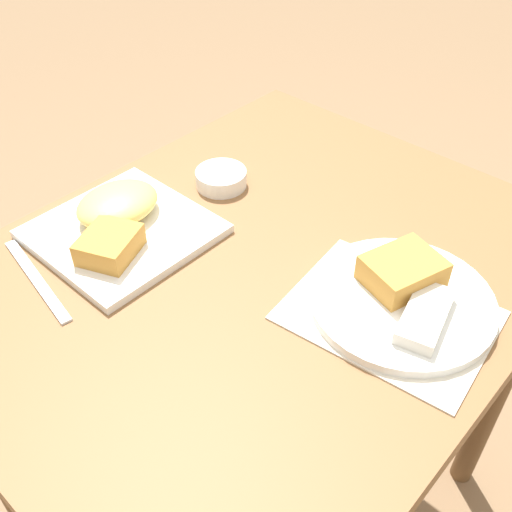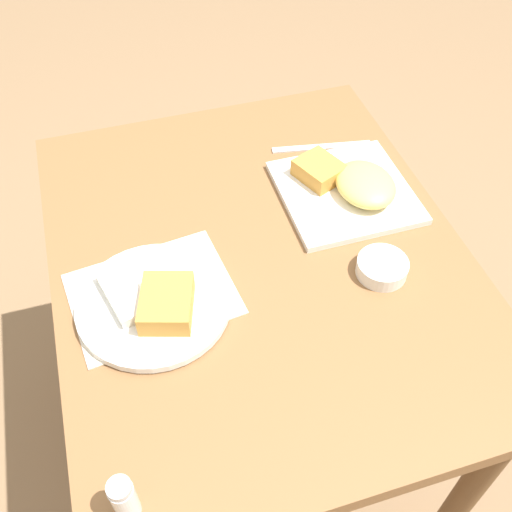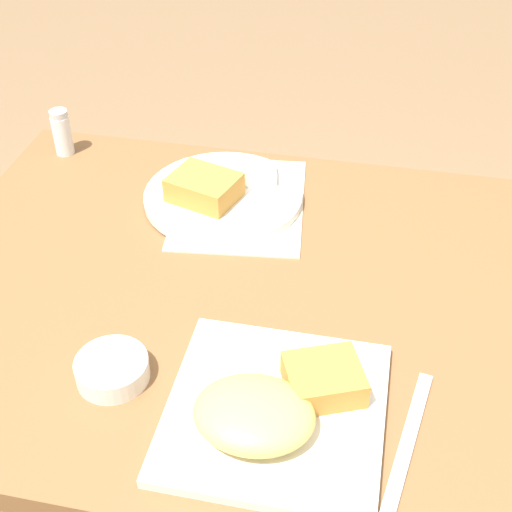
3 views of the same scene
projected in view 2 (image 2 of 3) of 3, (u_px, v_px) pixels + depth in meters
ground_plane at (258, 438)px, 1.67m from camera, size 8.00×8.00×0.00m
dining_table at (259, 290)px, 1.17m from camera, size 0.92×0.74×0.78m
menu_card at (152, 294)px, 1.02m from camera, size 0.24×0.29×0.00m
plate_square_near at (349, 186)px, 1.17m from camera, size 0.25×0.25×0.06m
plate_oval_far at (154, 303)px, 0.99m from camera, size 0.26×0.26×0.05m
sauce_ramekin at (382, 267)px, 1.04m from camera, size 0.09×0.09×0.03m
salt_shaker at (125, 500)px, 0.76m from camera, size 0.03×0.03×0.08m
butter_knife at (322, 147)px, 1.28m from camera, size 0.05×0.21×0.00m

